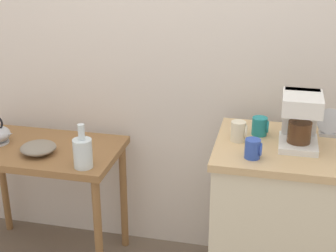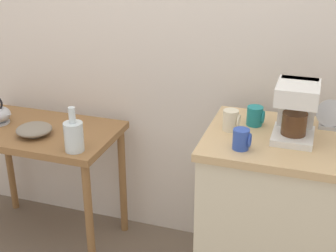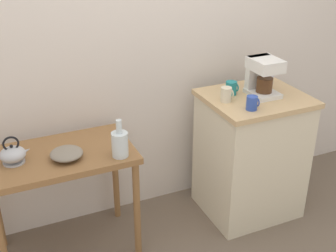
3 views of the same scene
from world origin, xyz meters
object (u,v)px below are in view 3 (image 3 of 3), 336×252
teakettle (13,154)px  glass_carafe_vase (120,143)px  mug_dark_teal (231,88)px  table_clock (266,76)px  mug_small_cream (226,94)px  mug_blue (252,103)px  coffee_maker (263,75)px  bowl_stoneware (67,154)px

teakettle → glass_carafe_vase: (0.59, -0.18, 0.03)m
mug_dark_teal → table_clock: 0.34m
teakettle → mug_small_cream: mug_small_cream is taller
mug_small_cream → mug_blue: bearing=-65.7°
mug_small_cream → table_clock: bearing=21.2°
glass_carafe_vase → mug_small_cream: mug_small_cream is taller
table_clock → teakettle: bearing=-177.2°
mug_dark_teal → teakettle: bearing=-179.3°
glass_carafe_vase → coffee_maker: size_ratio=0.91×
glass_carafe_vase → mug_dark_teal: mug_dark_teal is taller
bowl_stoneware → glass_carafe_vase: 0.32m
bowl_stoneware → mug_blue: 1.19m
glass_carafe_vase → teakettle: bearing=163.3°
mug_dark_teal → table_clock: bearing=12.0°
teakettle → table_clock: size_ratio=1.31×
bowl_stoneware → mug_blue: bearing=-8.8°
bowl_stoneware → teakettle: 0.30m
bowl_stoneware → table_clock: size_ratio=1.40×
glass_carafe_vase → table_clock: size_ratio=1.70×
coffee_maker → mug_dark_teal: size_ratio=2.82×
teakettle → mug_dark_teal: bearing=0.7°
coffee_maker → mug_small_cream: bearing=-177.4°
bowl_stoneware → coffee_maker: 1.39m
mug_dark_teal → mug_blue: size_ratio=1.02×
table_clock → mug_blue: bearing=-135.3°
coffee_maker → mug_small_cream: (-0.28, -0.01, -0.09)m
glass_carafe_vase → table_clock: bearing=12.4°
teakettle → table_clock: bearing=2.8°
glass_carafe_vase → mug_small_cream: 0.80m
table_clock → bowl_stoneware: bearing=-173.6°
teakettle → mug_small_cream: 1.38m
bowl_stoneware → coffee_maker: bearing=0.6°
mug_small_cream → coffee_maker: bearing=2.6°
bowl_stoneware → glass_carafe_vase: glass_carafe_vase is taller
teakettle → coffee_maker: 1.68m
mug_dark_teal → coffee_maker: bearing=-24.2°
teakettle → mug_dark_teal: size_ratio=1.97×
teakettle → bowl_stoneware: bearing=-15.4°
mug_small_cream → mug_blue: size_ratio=1.09×
bowl_stoneware → teakettle: teakettle is taller
coffee_maker → mug_small_cream: coffee_maker is taller
teakettle → mug_blue: 1.48m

